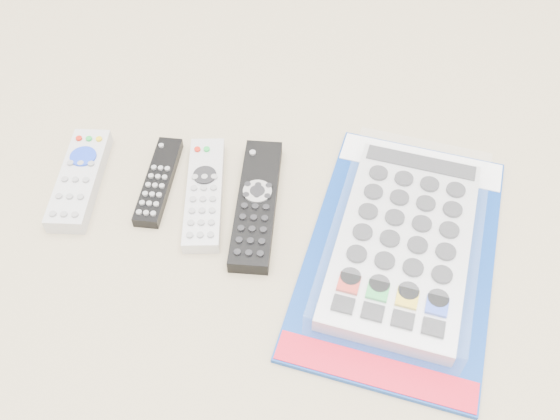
# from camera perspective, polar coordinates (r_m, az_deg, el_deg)

# --- Properties ---
(remote_small_grey) EXTENTS (0.06, 0.17, 0.03)m
(remote_small_grey) POSITION_cam_1_polar(r_m,az_deg,el_deg) (0.90, -17.85, 2.72)
(remote_small_grey) COLOR #ABAAAD
(remote_small_grey) RESTS_ON ground
(remote_slim_black) EXTENTS (0.04, 0.15, 0.02)m
(remote_slim_black) POSITION_cam_1_polar(r_m,az_deg,el_deg) (0.88, -11.04, 2.59)
(remote_slim_black) COLOR black
(remote_slim_black) RESTS_ON ground
(remote_silver_dvd) EXTENTS (0.07, 0.19, 0.02)m
(remote_silver_dvd) POSITION_cam_1_polar(r_m,az_deg,el_deg) (0.85, -6.93, 1.55)
(remote_silver_dvd) COLOR silver
(remote_silver_dvd) RESTS_ON ground
(remote_large_black) EXTENTS (0.05, 0.21, 0.02)m
(remote_large_black) POSITION_cam_1_polar(r_m,az_deg,el_deg) (0.83, -2.15, 0.60)
(remote_large_black) COLOR black
(remote_large_black) RESTS_ON ground
(jumbo_remote_packaged) EXTENTS (0.30, 0.42, 0.05)m
(jumbo_remote_packaged) POSITION_cam_1_polar(r_m,az_deg,el_deg) (0.80, 11.25, -2.76)
(jumbo_remote_packaged) COLOR navy
(jumbo_remote_packaged) RESTS_ON ground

